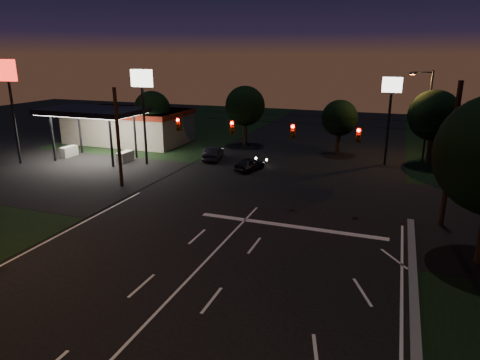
% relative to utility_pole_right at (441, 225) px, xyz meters
% --- Properties ---
extents(ground, '(140.00, 140.00, 0.00)m').
position_rel_utility_pole_right_xyz_m(ground, '(-12.00, -15.00, 0.00)').
color(ground, black).
rests_on(ground, ground).
extents(cross_street_left, '(20.00, 16.00, 0.02)m').
position_rel_utility_pole_right_xyz_m(cross_street_left, '(-32.00, 1.00, 0.00)').
color(cross_street_left, black).
rests_on(cross_street_left, ground).
extents(stop_bar, '(12.00, 0.50, 0.01)m').
position_rel_utility_pole_right_xyz_m(stop_bar, '(-9.00, -3.50, 0.01)').
color(stop_bar, silver).
rests_on(stop_bar, ground).
extents(utility_pole_right, '(0.30, 0.30, 9.00)m').
position_rel_utility_pole_right_xyz_m(utility_pole_right, '(0.00, 0.00, 0.00)').
color(utility_pole_right, black).
rests_on(utility_pole_right, ground).
extents(utility_pole_left, '(0.28, 0.28, 8.00)m').
position_rel_utility_pole_right_xyz_m(utility_pole_left, '(-24.00, 0.00, 0.00)').
color(utility_pole_left, black).
rests_on(utility_pole_left, ground).
extents(signal_span, '(24.00, 0.40, 1.56)m').
position_rel_utility_pole_right_xyz_m(signal_span, '(-12.00, -0.04, 5.50)').
color(signal_span, black).
rests_on(signal_span, ground).
extents(gas_station, '(14.20, 16.10, 5.25)m').
position_rel_utility_pole_right_xyz_m(gas_station, '(-33.86, 15.39, 2.38)').
color(gas_station, gray).
rests_on(gas_station, ground).
extents(pole_sign_left_near, '(2.20, 0.30, 9.10)m').
position_rel_utility_pole_right_xyz_m(pole_sign_left_near, '(-26.00, 7.00, 6.98)').
color(pole_sign_left_near, black).
rests_on(pole_sign_left_near, ground).
extents(pole_sign_left_far, '(2.00, 0.30, 10.00)m').
position_rel_utility_pole_right_xyz_m(pole_sign_left_far, '(-38.00, 3.00, 7.61)').
color(pole_sign_left_far, black).
rests_on(pole_sign_left_far, ground).
extents(pole_sign_right, '(1.80, 0.30, 8.40)m').
position_rel_utility_pole_right_xyz_m(pole_sign_right, '(-4.00, 15.00, 6.24)').
color(pole_sign_right, black).
rests_on(pole_sign_right, ground).
extents(street_light_right_far, '(2.20, 0.35, 9.00)m').
position_rel_utility_pole_right_xyz_m(street_light_right_far, '(-0.76, 17.00, 5.24)').
color(street_light_right_far, black).
rests_on(street_light_right_far, ground).
extents(tree_far_a, '(4.20, 4.20, 6.42)m').
position_rel_utility_pole_right_xyz_m(tree_far_a, '(-29.98, 15.12, 4.26)').
color(tree_far_a, black).
rests_on(tree_far_a, ground).
extents(tree_far_b, '(4.60, 4.60, 6.98)m').
position_rel_utility_pole_right_xyz_m(tree_far_b, '(-19.98, 19.13, 4.61)').
color(tree_far_b, black).
rests_on(tree_far_b, ground).
extents(tree_far_c, '(3.80, 3.80, 5.86)m').
position_rel_utility_pole_right_xyz_m(tree_far_c, '(-8.98, 18.10, 3.90)').
color(tree_far_c, black).
rests_on(tree_far_c, ground).
extents(tree_far_d, '(4.80, 4.80, 7.30)m').
position_rel_utility_pole_right_xyz_m(tree_far_d, '(0.02, 16.13, 4.83)').
color(tree_far_d, black).
rests_on(tree_far_d, ground).
extents(car_oncoming_a, '(2.29, 3.82, 1.22)m').
position_rel_utility_pole_right_xyz_m(car_oncoming_a, '(-15.75, 8.39, 0.61)').
color(car_oncoming_a, black).
rests_on(car_oncoming_a, ground).
extents(car_oncoming_b, '(2.30, 4.35, 1.36)m').
position_rel_utility_pole_right_xyz_m(car_oncoming_b, '(-20.64, 11.04, 0.68)').
color(car_oncoming_b, black).
rests_on(car_oncoming_b, ground).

